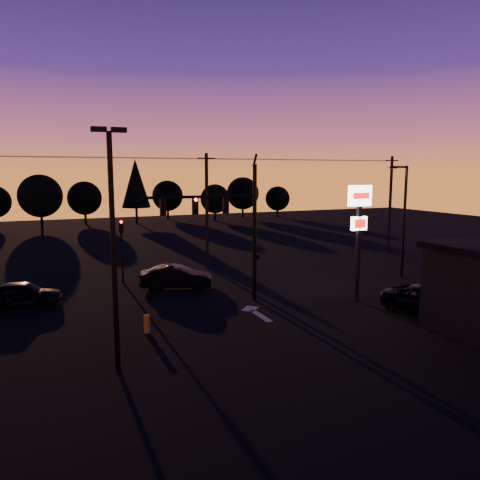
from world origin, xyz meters
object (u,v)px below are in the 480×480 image
object	(u,v)px
bollard	(147,324)
suv_parked	(430,300)
traffic_signal_mast	(229,218)
streetlight	(403,216)
secondary_signal	(122,242)
parking_lot_light	(113,234)
pylon_sign	(359,218)
car_mid	(176,277)
car_left	(23,294)

from	to	relation	value
bollard	suv_parked	xyz separation A→B (m)	(14.79, -2.79, 0.26)
traffic_signal_mast	suv_parked	size ratio (longest dim) A/B	1.71
streetlight	suv_parked	xyz separation A→B (m)	(-4.72, -7.54, -3.72)
secondary_signal	bollard	world-z (taller)	secondary_signal
parking_lot_light	streetlight	world-z (taller)	parking_lot_light
pylon_sign	bollard	bearing A→B (deg)	-176.61
parking_lot_light	bollard	bearing A→B (deg)	63.12
pylon_sign	bollard	size ratio (longest dim) A/B	7.82
traffic_signal_mast	pylon_sign	xyz separation A→B (m)	(7.10, -2.49, -0.02)
car_mid	suv_parked	size ratio (longest dim) A/B	0.92
parking_lot_light	car_left	size ratio (longest dim) A/B	2.19
pylon_sign	suv_parked	xyz separation A→B (m)	(2.19, -3.54, -4.22)
bollard	car_left	xyz separation A→B (m)	(-5.54, 7.21, 0.28)
secondary_signal	car_left	distance (m)	7.40
bollard	suv_parked	size ratio (longest dim) A/B	0.17
streetlight	bollard	size ratio (longest dim) A/B	9.20
secondary_signal	pylon_sign	world-z (taller)	pylon_sign
traffic_signal_mast	pylon_sign	size ratio (longest dim) A/B	1.26
bollard	parking_lot_light	bearing A→B (deg)	-116.88
car_left	suv_parked	distance (m)	22.66
bollard	car_left	bearing A→B (deg)	127.52
pylon_sign	car_mid	distance (m)	12.17
traffic_signal_mast	car_mid	distance (m)	6.45
parking_lot_light	car_left	distance (m)	12.42
secondary_signal	parking_lot_light	size ratio (longest dim) A/B	0.48
parking_lot_light	bollard	world-z (taller)	parking_lot_light
pylon_sign	streetlight	bearing A→B (deg)	30.08
pylon_sign	car_mid	world-z (taller)	pylon_sign
suv_parked	secondary_signal	bearing A→B (deg)	109.02
secondary_signal	streetlight	bearing A→B (deg)	-17.56
bollard	secondary_signal	bearing A→B (deg)	86.81
secondary_signal	car_mid	bearing A→B (deg)	-45.16
streetlight	bollard	xyz separation A→B (m)	(-19.51, -4.75, -3.99)
secondary_signal	streetlight	distance (m)	19.89
car_left	pylon_sign	bearing A→B (deg)	-94.81
traffic_signal_mast	car_left	size ratio (longest dim) A/B	2.05
suv_parked	car_left	bearing A→B (deg)	126.44
streetlight	parking_lot_light	bearing A→B (deg)	-158.35
traffic_signal_mast	suv_parked	distance (m)	11.86
parking_lot_light	bollard	xyz separation A→B (m)	(1.90, 3.75, -4.84)
secondary_signal	parking_lot_light	distance (m)	14.90
secondary_signal	bollard	xyz separation A→B (m)	(-0.60, -10.73, -2.43)
parking_lot_light	pylon_sign	world-z (taller)	parking_lot_light
traffic_signal_mast	pylon_sign	bearing A→B (deg)	-19.36
car_mid	secondary_signal	bearing A→B (deg)	64.03
traffic_signal_mast	car_mid	world-z (taller)	traffic_signal_mast
secondary_signal	car_mid	xyz separation A→B (m)	(2.96, -2.97, -2.10)
car_mid	car_left	bearing A→B (deg)	112.65
streetlight	bollard	world-z (taller)	streetlight
streetlight	pylon_sign	bearing A→B (deg)	-149.92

